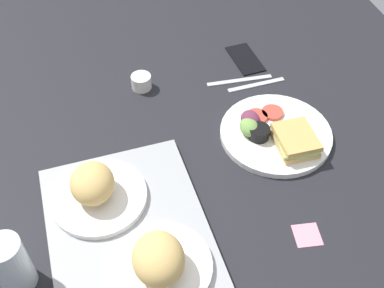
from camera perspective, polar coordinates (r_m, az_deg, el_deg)
The scene contains 11 objects.
ground_plane at distance 115.35cm, azimuth 1.69°, elevation -2.29°, with size 190.00×150.00×3.00cm, color black.
serving_tray at distance 101.57cm, azimuth -7.64°, elevation -10.73°, with size 45.00×33.00×1.60cm, color #9EA0A3.
bread_plate_near at distance 92.60cm, azimuth -3.95°, elevation -14.09°, with size 20.12×20.12×9.30cm.
bread_plate_far at distance 104.45cm, azimuth -11.68°, elevation -5.42°, with size 21.31×21.31×8.93cm.
plate_with_salad at distance 119.48cm, azimuth 10.12°, elevation 1.31°, with size 28.19×28.19×5.40cm.
drinking_glass at distance 96.57cm, azimuth -21.10°, elevation -13.48°, with size 6.82×6.82×13.32cm, color silver.
espresso_cup at distance 132.60cm, azimuth -6.18°, elevation 7.52°, with size 5.60×5.60×4.00cm, color silver.
fork at distance 134.95cm, azimuth 7.83°, elevation 7.19°, with size 17.00×1.40×0.50cm, color #B7B7BC.
knife at distance 135.88cm, azimuth 5.80°, elevation 7.74°, with size 19.00×1.40×0.50cm, color #B7B7BC.
cell_phone at distance 143.81cm, azimuth 6.48°, elevation 10.31°, with size 14.40×7.20×0.80cm, color black.
sticky_note at distance 104.30cm, azimuth 13.81°, elevation -10.68°, with size 5.60×5.60×0.12cm, color pink.
Camera 1 is at (-71.54, 21.71, 86.34)cm, focal length 43.88 mm.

